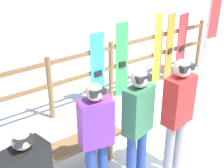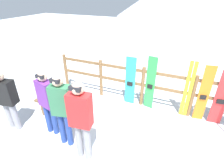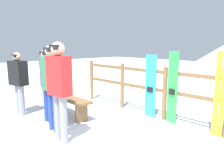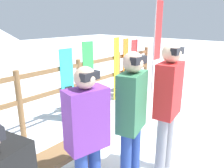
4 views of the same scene
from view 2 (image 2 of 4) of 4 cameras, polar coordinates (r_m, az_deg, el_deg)
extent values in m
plane|color=white|center=(4.14, 2.03, -20.48)|extent=(40.00, 40.00, 0.00)
cylinder|color=brown|center=(6.30, -14.78, 3.94)|extent=(0.10, 0.10, 1.23)
cylinder|color=brown|center=(5.62, -3.63, 1.80)|extent=(0.10, 0.10, 1.23)
cylinder|color=brown|center=(5.20, 9.89, -0.88)|extent=(0.10, 0.10, 1.23)
cylinder|color=brown|center=(5.13, 24.74, -3.76)|extent=(0.10, 0.10, 1.23)
cube|color=brown|center=(5.17, 9.95, -0.29)|extent=(5.44, 0.05, 0.08)
cube|color=brown|center=(4.98, 10.35, 4.07)|extent=(5.44, 0.05, 0.08)
cube|color=brown|center=(4.83, -16.03, -6.34)|extent=(1.59, 0.36, 0.06)
cube|color=brown|center=(5.32, -20.75, -6.86)|extent=(0.08, 0.29, 0.43)
cube|color=brown|center=(4.67, -9.80, -10.61)|extent=(0.08, 0.29, 0.43)
cylinder|color=gray|center=(3.79, -10.65, -17.43)|extent=(0.14, 0.14, 0.86)
cylinder|color=gray|center=(3.71, -8.05, -18.40)|extent=(0.14, 0.14, 0.86)
cube|color=red|center=(3.24, -10.43, -8.41)|extent=(0.45, 0.29, 0.68)
sphere|color=#D8B293|center=(3.00, -11.18, -1.37)|extent=(0.23, 0.23, 0.23)
cube|color=black|center=(2.93, -11.98, -1.50)|extent=(0.21, 0.08, 0.08)
cylinder|color=navy|center=(4.57, -20.14, -10.34)|extent=(0.13, 0.13, 0.79)
cylinder|color=navy|center=(4.46, -18.32, -11.06)|extent=(0.13, 0.13, 0.79)
cube|color=#723399|center=(4.12, -20.78, -2.96)|extent=(0.46, 0.32, 0.63)
sphere|color=#D8B293|center=(3.93, -21.81, 2.29)|extent=(0.21, 0.21, 0.21)
cube|color=black|center=(3.88, -22.51, 2.26)|extent=(0.19, 0.07, 0.07)
cylinder|color=gray|center=(5.13, -30.53, -8.53)|extent=(0.15, 0.15, 0.75)
cylinder|color=gray|center=(4.98, -29.01, -9.26)|extent=(0.15, 0.15, 0.75)
cube|color=black|center=(4.72, -31.70, -2.30)|extent=(0.52, 0.35, 0.59)
cylinder|color=navy|center=(4.16, -15.99, -13.50)|extent=(0.13, 0.13, 0.84)
cylinder|color=navy|center=(4.07, -13.91, -14.32)|extent=(0.13, 0.13, 0.84)
cube|color=#33724C|center=(3.66, -16.41, -5.15)|extent=(0.45, 0.31, 0.66)
sphere|color=#D8B293|center=(3.45, -17.39, 1.04)|extent=(0.23, 0.23, 0.23)
cube|color=black|center=(3.39, -18.17, 0.98)|extent=(0.20, 0.08, 0.08)
cube|color=#2DBFCC|center=(5.17, 5.97, 0.89)|extent=(0.30, 0.03, 1.50)
cube|color=black|center=(5.18, 5.84, 0.03)|extent=(0.17, 0.03, 0.12)
cube|color=green|center=(5.03, 12.41, 0.12)|extent=(0.27, 0.07, 1.59)
cube|color=black|center=(5.05, 12.25, -0.81)|extent=(0.15, 0.06, 0.12)
cube|color=yellow|center=(4.98, 22.96, -1.77)|extent=(0.09, 0.02, 1.62)
cube|color=yellow|center=(4.98, 24.15, -2.00)|extent=(0.09, 0.02, 1.62)
cube|color=orange|center=(5.03, 27.79, -2.96)|extent=(0.26, 0.07, 1.57)
cube|color=black|center=(5.04, 27.60, -3.87)|extent=(0.15, 0.05, 0.12)
cube|color=red|center=(5.11, 32.08, -4.05)|extent=(0.31, 0.06, 1.51)
cube|color=black|center=(5.12, 31.90, -4.92)|extent=(0.17, 0.05, 0.12)
camera|label=1|loc=(4.36, -72.82, 10.76)|focal=50.00mm
camera|label=3|loc=(2.27, 82.23, -39.65)|focal=35.00mm
camera|label=4|loc=(4.24, -50.27, 3.19)|focal=35.00mm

